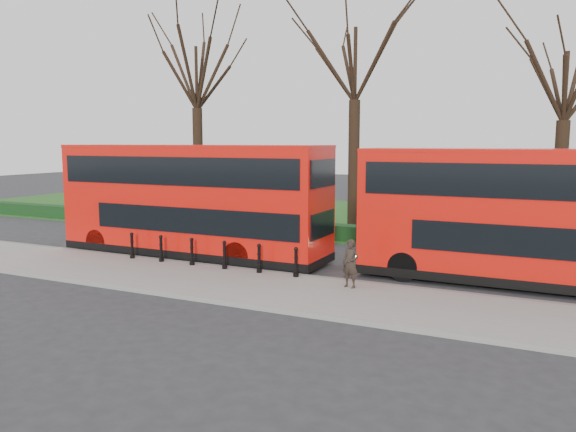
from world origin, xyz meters
The scene contains 14 objects.
ground centered at (0.00, 0.00, 0.00)m, with size 120.00×120.00×0.00m, color #28282B.
pavement centered at (0.00, -3.00, 0.07)m, with size 60.00×4.00×0.15m, color gray.
kerb centered at (0.00, -1.00, 0.07)m, with size 60.00×0.25×0.16m, color slate.
grass_verge centered at (0.00, 15.00, 0.03)m, with size 60.00×18.00×0.06m, color #1E4E1A.
hedge centered at (0.00, 6.80, 0.40)m, with size 60.00×0.90×0.80m, color black.
yellow_line_outer centered at (0.00, -0.70, 0.01)m, with size 60.00×0.10×0.01m, color yellow.
yellow_line_inner centered at (0.00, -0.50, 0.01)m, with size 60.00×0.10×0.01m, color yellow.
tree_left centered at (-8.00, 10.00, 9.05)m, with size 7.96×7.96×12.44m.
tree_mid centered at (2.00, 10.00, 9.28)m, with size 8.17×8.17×12.76m.
tree_right centered at (12.00, 10.00, 7.66)m, with size 6.75×6.75×10.54m.
bollard_row centered at (0.17, -1.35, 0.65)m, with size 7.44×0.15×1.00m.
bus_lead centered at (-1.84, 0.52, 2.36)m, with size 11.79×2.71×4.69m.
bus_rear centered at (11.26, 1.36, 2.31)m, with size 11.54×2.65×4.59m.
pedestrian centered at (6.00, -1.91, 0.94)m, with size 0.57×0.38×1.57m, color #2C221B.
Camera 1 is at (11.80, -18.75, 4.83)m, focal length 35.00 mm.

